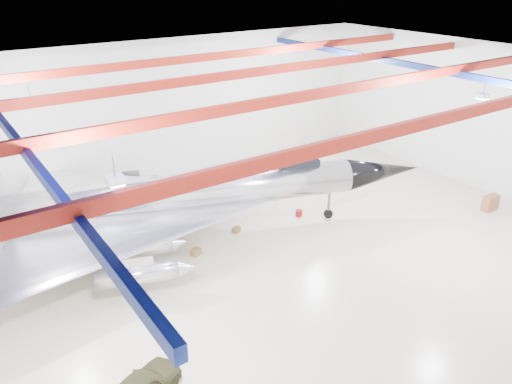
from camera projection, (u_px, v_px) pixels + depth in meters
floor at (262, 259)px, 29.69m from camera, size 40.00×40.00×0.00m
wall_back at (151, 113)px, 38.66m from camera, size 40.00×0.00×40.00m
wall_right at (479, 117)px, 37.67m from camera, size 0.00×30.00×30.00m
ceiling at (263, 73)px, 25.11m from camera, size 40.00×40.00×0.00m
ceiling_structure at (263, 87)px, 25.39m from camera, size 39.50×29.50×1.08m
jet_aircraft at (183, 198)px, 31.04m from camera, size 29.69×22.27×8.37m
desk at (490, 203)px, 35.46m from camera, size 1.24×0.66×1.12m
crate_ply at (196, 252)px, 30.06m from camera, size 0.73×0.66×0.41m
toolbox_red at (183, 227)px, 33.04m from camera, size 0.49×0.45×0.27m
parts_bin at (275, 197)px, 37.26m from camera, size 0.64×0.57×0.37m
crate_small at (111, 245)px, 30.93m from camera, size 0.49×0.43×0.30m
tool_chest at (299, 213)px, 34.73m from camera, size 0.58×0.58×0.43m
oil_barrel at (236, 230)px, 32.65m from camera, size 0.60×0.55×0.35m
spares_box at (185, 196)px, 37.47m from camera, size 0.46×0.46×0.32m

